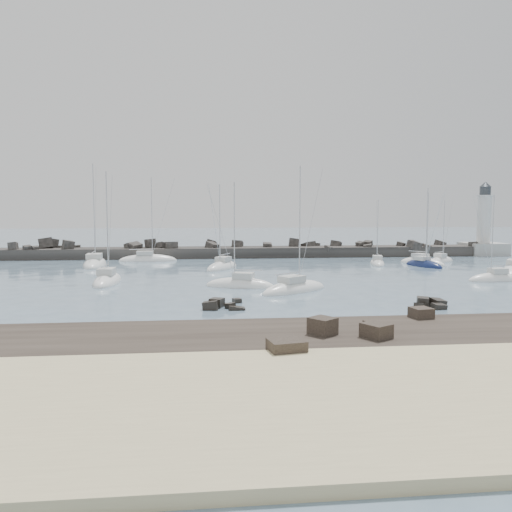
{
  "coord_description": "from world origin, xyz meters",
  "views": [
    {
      "loc": [
        -5.89,
        -52.29,
        8.27
      ],
      "look_at": [
        0.64,
        12.0,
        2.49
      ],
      "focal_mm": 35.0,
      "sensor_mm": 36.0,
      "label": 1
    }
  ],
  "objects_px": {
    "lighthouse": "(483,239)",
    "sailboat_13": "(422,263)",
    "sailboat_9": "(495,280)",
    "sailboat_10": "(377,264)",
    "sailboat_3": "(107,282)",
    "sailboat_7": "(294,290)",
    "sailboat_12": "(441,261)",
    "sailboat_6": "(222,268)",
    "sailboat_8": "(424,265)",
    "sailboat_1": "(95,265)",
    "sailboat_5": "(240,286)",
    "sailboat_4": "(148,260)"
  },
  "relations": [
    {
      "from": "sailboat_10",
      "to": "sailboat_7",
      "type": "bearing_deg",
      "value": -125.42
    },
    {
      "from": "sailboat_3",
      "to": "sailboat_1",
      "type": "bearing_deg",
      "value": 106.03
    },
    {
      "from": "sailboat_12",
      "to": "sailboat_8",
      "type": "bearing_deg",
      "value": -134.59
    },
    {
      "from": "sailboat_6",
      "to": "sailboat_7",
      "type": "xyz_separation_m",
      "value": [
        6.78,
        -21.32,
        -0.01
      ]
    },
    {
      "from": "sailboat_12",
      "to": "sailboat_4",
      "type": "bearing_deg",
      "value": 172.02
    },
    {
      "from": "sailboat_6",
      "to": "sailboat_7",
      "type": "distance_m",
      "value": 22.38
    },
    {
      "from": "sailboat_4",
      "to": "sailboat_9",
      "type": "distance_m",
      "value": 52.41
    },
    {
      "from": "sailboat_10",
      "to": "sailboat_13",
      "type": "xyz_separation_m",
      "value": [
        7.12,
        -0.42,
        0.01
      ]
    },
    {
      "from": "sailboat_3",
      "to": "sailboat_7",
      "type": "xyz_separation_m",
      "value": [
        20.52,
        -8.14,
        -0.01
      ]
    },
    {
      "from": "sailboat_4",
      "to": "sailboat_6",
      "type": "relative_size",
      "value": 1.14
    },
    {
      "from": "sailboat_13",
      "to": "sailboat_9",
      "type": "bearing_deg",
      "value": -88.35
    },
    {
      "from": "sailboat_6",
      "to": "sailboat_10",
      "type": "xyz_separation_m",
      "value": [
        24.37,
        3.42,
        -0.02
      ]
    },
    {
      "from": "sailboat_3",
      "to": "sailboat_4",
      "type": "relative_size",
      "value": 0.93
    },
    {
      "from": "sailboat_1",
      "to": "sailboat_3",
      "type": "bearing_deg",
      "value": -73.97
    },
    {
      "from": "sailboat_8",
      "to": "sailboat_13",
      "type": "distance_m",
      "value": 3.06
    },
    {
      "from": "lighthouse",
      "to": "sailboat_13",
      "type": "distance_m",
      "value": 24.66
    },
    {
      "from": "lighthouse",
      "to": "sailboat_9",
      "type": "height_order",
      "value": "lighthouse"
    },
    {
      "from": "sailboat_8",
      "to": "sailboat_7",
      "type": "bearing_deg",
      "value": -137.83
    },
    {
      "from": "sailboat_9",
      "to": "sailboat_10",
      "type": "height_order",
      "value": "sailboat_9"
    },
    {
      "from": "lighthouse",
      "to": "sailboat_4",
      "type": "xyz_separation_m",
      "value": [
        -62.51,
        -6.0,
        -2.95
      ]
    },
    {
      "from": "sailboat_6",
      "to": "sailboat_12",
      "type": "distance_m",
      "value": 36.39
    },
    {
      "from": "sailboat_7",
      "to": "sailboat_6",
      "type": "bearing_deg",
      "value": 107.63
    },
    {
      "from": "lighthouse",
      "to": "sailboat_13",
      "type": "relative_size",
      "value": 1.13
    },
    {
      "from": "sailboat_10",
      "to": "sailboat_4",
      "type": "bearing_deg",
      "value": 166.11
    },
    {
      "from": "lighthouse",
      "to": "sailboat_12",
      "type": "xyz_separation_m",
      "value": [
        -14.57,
        -12.72,
        -2.96
      ]
    },
    {
      "from": "sailboat_4",
      "to": "sailboat_8",
      "type": "bearing_deg",
      "value": -16.15
    },
    {
      "from": "sailboat_12",
      "to": "sailboat_10",
      "type": "bearing_deg",
      "value": -168.89
    },
    {
      "from": "sailboat_1",
      "to": "sailboat_13",
      "type": "distance_m",
      "value": 50.86
    },
    {
      "from": "sailboat_5",
      "to": "sailboat_8",
      "type": "distance_m",
      "value": 34.16
    },
    {
      "from": "sailboat_10",
      "to": "sailboat_8",
      "type": "bearing_deg",
      "value": -28.49
    },
    {
      "from": "lighthouse",
      "to": "sailboat_3",
      "type": "xyz_separation_m",
      "value": [
        -64.25,
        -31.59,
        -2.94
      ]
    },
    {
      "from": "lighthouse",
      "to": "sailboat_9",
      "type": "xyz_separation_m",
      "value": [
        -18.47,
        -34.41,
        -2.95
      ]
    },
    {
      "from": "sailboat_3",
      "to": "sailboat_8",
      "type": "height_order",
      "value": "sailboat_3"
    },
    {
      "from": "sailboat_5",
      "to": "sailboat_7",
      "type": "distance_m",
      "value": 6.44
    },
    {
      "from": "sailboat_7",
      "to": "sailboat_8",
      "type": "xyz_separation_m",
      "value": [
        23.67,
        21.45,
        -0.01
      ]
    },
    {
      "from": "sailboat_10",
      "to": "sailboat_9",
      "type": "bearing_deg",
      "value": -68.44
    },
    {
      "from": "sailboat_6",
      "to": "sailboat_10",
      "type": "distance_m",
      "value": 24.61
    },
    {
      "from": "sailboat_1",
      "to": "sailboat_5",
      "type": "relative_size",
      "value": 1.35
    },
    {
      "from": "sailboat_3",
      "to": "sailboat_7",
      "type": "relative_size",
      "value": 1.0
    },
    {
      "from": "sailboat_3",
      "to": "sailboat_9",
      "type": "distance_m",
      "value": 45.87
    },
    {
      "from": "sailboat_1",
      "to": "sailboat_13",
      "type": "height_order",
      "value": "sailboat_1"
    },
    {
      "from": "sailboat_6",
      "to": "sailboat_9",
      "type": "xyz_separation_m",
      "value": [
        32.05,
        -16.0,
        -0.01
      ]
    },
    {
      "from": "sailboat_6",
      "to": "sailboat_8",
      "type": "bearing_deg",
      "value": 0.23
    },
    {
      "from": "sailboat_4",
      "to": "sailboat_12",
      "type": "xyz_separation_m",
      "value": [
        47.94,
        -6.72,
        -0.0
      ]
    },
    {
      "from": "lighthouse",
      "to": "sailboat_13",
      "type": "xyz_separation_m",
      "value": [
        -19.02,
        -15.41,
        -2.95
      ]
    },
    {
      "from": "sailboat_5",
      "to": "sailboat_9",
      "type": "xyz_separation_m",
      "value": [
        30.67,
        1.82,
        -0.0
      ]
    },
    {
      "from": "sailboat_3",
      "to": "sailboat_8",
      "type": "distance_m",
      "value": 46.15
    },
    {
      "from": "sailboat_1",
      "to": "sailboat_4",
      "type": "xyz_separation_m",
      "value": [
        7.27,
        6.35,
        -0.01
      ]
    },
    {
      "from": "sailboat_5",
      "to": "sailboat_7",
      "type": "xyz_separation_m",
      "value": [
        5.4,
        -3.51,
        -0.0
      ]
    },
    {
      "from": "lighthouse",
      "to": "sailboat_3",
      "type": "distance_m",
      "value": 71.66
    }
  ]
}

